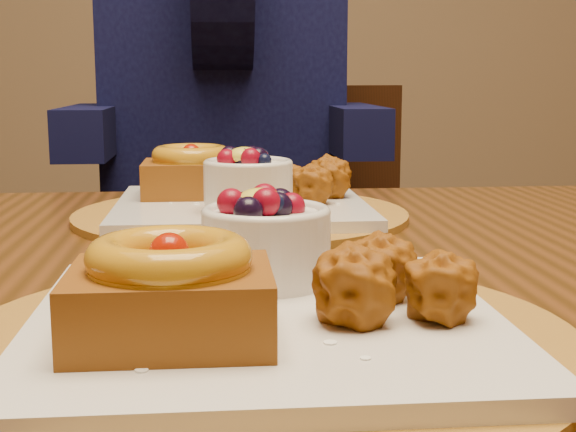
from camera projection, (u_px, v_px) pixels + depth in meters
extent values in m
cube|color=#351F09|center=(250.00, 284.00, 0.70)|extent=(1.60, 0.90, 0.04)
cylinder|color=brown|center=(266.00, 339.00, 0.48)|extent=(0.38, 0.38, 0.01)
cube|color=silver|center=(266.00, 323.00, 0.48)|extent=(0.28, 0.28, 0.01)
cube|color=#582C08|center=(171.00, 305.00, 0.43)|extent=(0.11, 0.09, 0.04)
torus|color=#B1700A|center=(169.00, 256.00, 0.43)|extent=(0.09, 0.09, 0.02)
sphere|color=#961402|center=(169.00, 253.00, 0.42)|extent=(0.02, 0.02, 0.02)
sphere|color=#9B500B|center=(379.00, 269.00, 0.51)|extent=(0.04, 0.04, 0.04)
sphere|color=#9B500B|center=(352.00, 290.00, 0.46)|extent=(0.04, 0.04, 0.04)
sphere|color=#9B500B|center=(440.00, 288.00, 0.46)|extent=(0.04, 0.04, 0.04)
cylinder|color=silver|center=(266.00, 247.00, 0.55)|extent=(0.09, 0.09, 0.05)
torus|color=silver|center=(266.00, 212.00, 0.55)|extent=(0.09, 0.09, 0.01)
ellipsoid|color=yellow|center=(260.00, 201.00, 0.54)|extent=(0.03, 0.03, 0.02)
cylinder|color=brown|center=(241.00, 215.00, 0.92)|extent=(0.38, 0.38, 0.01)
cube|color=silver|center=(241.00, 206.00, 0.91)|extent=(0.28, 0.28, 0.01)
cube|color=#582C08|center=(192.00, 178.00, 0.95)|extent=(0.11, 0.09, 0.04)
torus|color=#B1700A|center=(191.00, 155.00, 0.95)|extent=(0.09, 0.09, 0.02)
sphere|color=#961402|center=(191.00, 153.00, 0.94)|extent=(0.02, 0.02, 0.02)
sphere|color=#9B500B|center=(311.00, 185.00, 0.89)|extent=(0.05, 0.05, 0.05)
sphere|color=#9B500B|center=(283.00, 180.00, 0.94)|extent=(0.05, 0.05, 0.05)
sphere|color=#9B500B|center=(329.00, 180.00, 0.94)|extent=(0.05, 0.05, 0.05)
cylinder|color=silver|center=(248.00, 188.00, 0.83)|extent=(0.09, 0.09, 0.05)
torus|color=silver|center=(248.00, 163.00, 0.83)|extent=(0.09, 0.09, 0.01)
ellipsoid|color=yellow|center=(244.00, 156.00, 0.83)|extent=(0.03, 0.03, 0.02)
cube|color=black|center=(342.00, 320.00, 1.57)|extent=(0.53, 0.53, 0.04)
cylinder|color=black|center=(226.00, 408.00, 1.72)|extent=(0.04, 0.04, 0.42)
cylinder|color=black|center=(383.00, 386.00, 1.85)|extent=(0.04, 0.04, 0.42)
cube|color=black|center=(306.00, 193.00, 1.71)|extent=(0.43, 0.14, 0.45)
cube|color=black|center=(223.00, 115.00, 1.54)|extent=(0.44, 0.23, 0.63)
cube|color=black|center=(91.00, 131.00, 1.40)|extent=(0.08, 0.32, 0.08)
cube|color=black|center=(353.00, 129.00, 1.44)|extent=(0.08, 0.32, 0.08)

